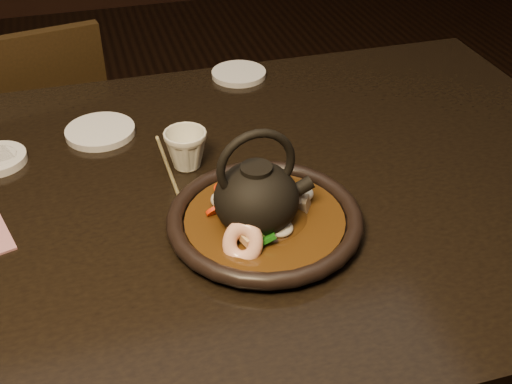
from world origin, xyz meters
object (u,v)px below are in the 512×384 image
object	(u,v)px
plate	(265,220)
chair	(33,165)
tea_cup	(186,148)
teapot	(257,195)
table	(157,238)

from	to	relation	value
plate	chair	bearing A→B (deg)	117.30
tea_cup	chair	bearing A→B (deg)	119.10
teapot	plate	bearing A→B (deg)	-5.92
tea_cup	teapot	world-z (taller)	teapot
plate	teapot	world-z (taller)	teapot
table	tea_cup	distance (m)	0.16
table	teapot	size ratio (longest dim) A/B	9.57
table	teapot	xyz separation A→B (m)	(0.14, -0.11, 0.14)
tea_cup	teapot	size ratio (longest dim) A/B	0.43
tea_cup	teapot	xyz separation A→B (m)	(0.07, -0.20, 0.03)
table	plate	world-z (taller)	plate
plate	teapot	bearing A→B (deg)	177.31
table	plate	size ratio (longest dim) A/B	5.49
plate	teapot	size ratio (longest dim) A/B	1.74
teapot	table	bearing A→B (deg)	137.17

